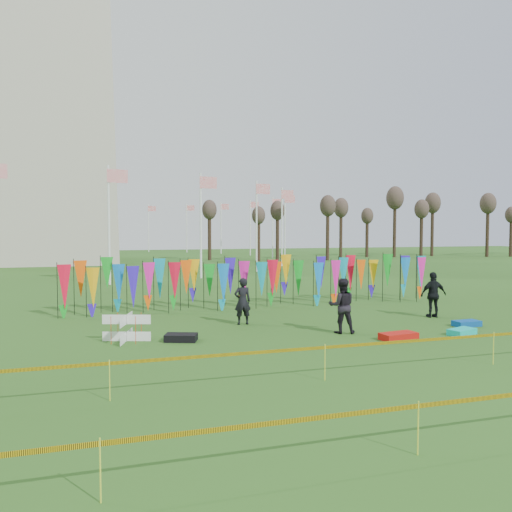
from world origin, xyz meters
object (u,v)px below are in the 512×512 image
object	(u,v)px
person_right	(433,295)
kite_bag_turquoise	(462,332)
box_kite	(127,328)
person_left	(243,301)
kite_bag_red	(398,336)
kite_bag_blue	(467,323)
kite_bag_black	(181,338)
person_mid	(342,306)

from	to	relation	value
person_right	kite_bag_turquoise	xyz separation A→B (m)	(-1.23, -3.29, -0.85)
box_kite	person_left	bearing A→B (deg)	21.61
box_kite	kite_bag_red	distance (m)	9.09
box_kite	kite_bag_red	world-z (taller)	box_kite
person_left	person_right	xyz separation A→B (m)	(8.13, -0.79, 0.05)
kite_bag_blue	kite_bag_black	size ratio (longest dim) A/B	0.98
person_left	person_right	bearing A→B (deg)	175.47
kite_bag_red	kite_bag_black	world-z (taller)	kite_bag_black
kite_bag_red	person_right	bearing A→B (deg)	41.12
box_kite	kite_bag_black	distance (m)	1.82
kite_bag_red	kite_bag_black	size ratio (longest dim) A/B	1.22
person_left	kite_bag_turquoise	bearing A→B (deg)	150.44
person_mid	kite_bag_black	distance (m)	5.78
kite_bag_turquoise	kite_bag_red	distance (m)	2.58
box_kite	kite_bag_turquoise	bearing A→B (deg)	-11.52
person_mid	kite_bag_blue	distance (m)	5.25
kite_bag_turquoise	kite_bag_black	distance (m)	9.80
kite_bag_turquoise	kite_bag_red	xyz separation A→B (m)	(-2.58, -0.04, 0.01)
person_right	kite_bag_blue	distance (m)	2.20
person_left	kite_bag_turquoise	xyz separation A→B (m)	(6.90, -4.08, -0.81)
box_kite	person_mid	distance (m)	7.50
box_kite	person_right	world-z (taller)	person_right
kite_bag_blue	kite_bag_red	world-z (taller)	kite_bag_red
person_right	person_left	bearing A→B (deg)	0.82
person_right	kite_bag_red	bearing A→B (deg)	47.50
box_kite	person_right	size ratio (longest dim) A/B	0.47
kite_bag_turquoise	person_mid	bearing A→B (deg)	159.22
kite_bag_turquoise	kite_bag_black	xyz separation A→B (m)	(-9.63, 1.85, 0.01)
kite_bag_red	box_kite	bearing A→B (deg)	164.99
person_right	kite_bag_turquoise	size ratio (longest dim) A/B	1.80
person_mid	person_right	xyz separation A→B (m)	(5.16, 1.80, -0.02)
person_mid	kite_bag_black	bearing A→B (deg)	13.10
kite_bag_black	kite_bag_blue	bearing A→B (deg)	-3.10
person_mid	kite_bag_blue	xyz separation A→B (m)	(5.17, -0.23, -0.88)
person_right	kite_bag_blue	world-z (taller)	person_right
box_kite	person_mid	world-z (taller)	person_mid
person_left	person_right	world-z (taller)	person_right
person_mid	kite_bag_blue	world-z (taller)	person_mid
person_mid	box_kite	bearing A→B (deg)	10.34
kite_bag_blue	kite_bag_red	distance (m)	4.04
person_mid	person_left	bearing A→B (deg)	-24.38
box_kite	kite_bag_turquoise	size ratio (longest dim) A/B	0.85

